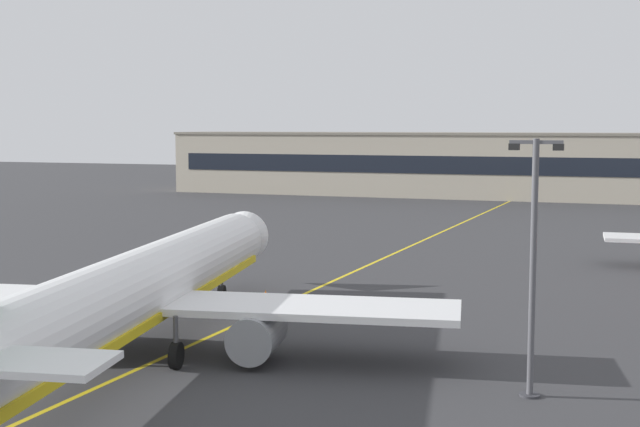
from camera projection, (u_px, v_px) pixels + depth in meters
taxiway_centreline at (305, 294)px, 59.03m from camera, size 12.28×179.62×0.01m
airliner_foreground at (138, 290)px, 42.78m from camera, size 32.36×41.39×11.65m
apron_lamp_post at (533, 263)px, 36.13m from camera, size 2.24×0.90×11.06m
safety_cone_by_nose_gear at (266, 294)px, 57.63m from camera, size 0.44×0.44×0.55m
terminal_building at (552, 166)px, 133.88m from camera, size 126.49×12.40×10.43m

